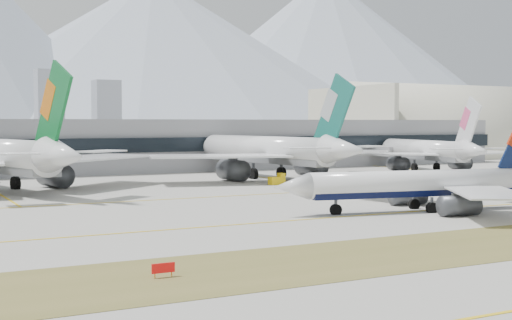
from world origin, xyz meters
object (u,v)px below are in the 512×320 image
terminal (79,145)px  hangar (437,156)px  widebody_cathay (270,152)px  widebody_china_air (428,151)px  taxiing_airliner (428,185)px

terminal → hangar: (154.56, 20.16, -7.37)m
widebody_cathay → hangar: hangar is taller
hangar → widebody_cathay: bearing=-149.2°
widebody_cathay → hangar: 138.40m
widebody_china_air → terminal: bearing=73.8°
taxiing_airliner → widebody_china_air: widebody_china_air is taller
terminal → taxiing_airliner: bearing=-77.7°
terminal → hangar: 156.05m
widebody_china_air → widebody_cathay: bearing=105.0°
widebody_cathay → taxiing_airliner: bearing=166.0°
hangar → taxiing_airliner: bearing=-132.5°
taxiing_airliner → hangar: 189.97m
terminal → widebody_china_air: bearing=-27.6°
hangar → terminal: bearing=-172.6°
taxiing_airliner → widebody_china_air: bearing=-121.7°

